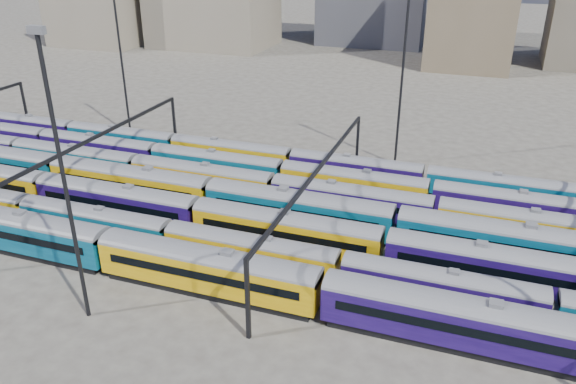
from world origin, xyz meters
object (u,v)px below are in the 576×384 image
(rake_2, at_px, (117,198))
(mast_2, at_px, (63,174))
(rake_0, at_px, (323,289))
(rake_1, at_px, (251,249))

(rake_2, distance_m, mast_2, 22.06)
(rake_0, height_order, mast_2, mast_2)
(rake_0, height_order, rake_1, rake_0)
(rake_1, xyz_separation_m, mast_2, (-10.98, -12.00, 11.54))
(rake_2, relative_size, mast_2, 4.18)
(rake_2, bearing_deg, mast_2, -63.39)
(rake_0, height_order, rake_2, rake_0)
(rake_0, bearing_deg, rake_2, 160.70)
(rake_0, relative_size, rake_1, 1.44)
(rake_1, height_order, rake_2, rake_2)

